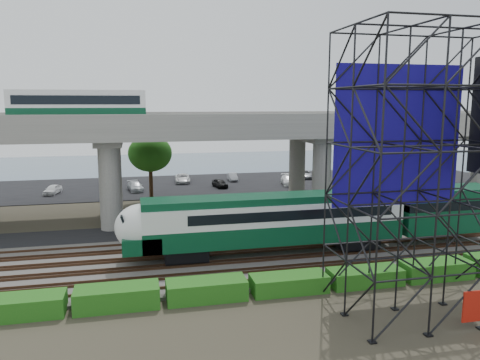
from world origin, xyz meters
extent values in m
plane|color=#474233|center=(0.00, 0.00, 0.00)|extent=(140.00, 140.00, 0.00)
cube|color=slate|center=(0.00, 2.00, 0.10)|extent=(90.00, 12.00, 0.20)
cube|color=black|center=(0.00, 10.50, 0.04)|extent=(90.00, 5.00, 0.08)
cube|color=black|center=(0.00, 34.00, 0.04)|extent=(90.00, 18.00, 0.08)
cube|color=slate|center=(0.00, 56.00, 0.01)|extent=(140.00, 40.00, 0.03)
cube|color=#472D1E|center=(0.00, -2.72, 0.28)|extent=(90.00, 0.08, 0.16)
cube|color=#472D1E|center=(0.00, -1.28, 0.28)|extent=(90.00, 0.08, 0.16)
cube|color=#472D1E|center=(0.00, -0.72, 0.28)|extent=(90.00, 0.08, 0.16)
cube|color=#472D1E|center=(0.00, 0.72, 0.28)|extent=(90.00, 0.08, 0.16)
cube|color=#472D1E|center=(0.00, 1.28, 0.28)|extent=(90.00, 0.08, 0.16)
cube|color=#472D1E|center=(0.00, 2.72, 0.28)|extent=(90.00, 0.08, 0.16)
cube|color=#472D1E|center=(0.00, 3.28, 0.28)|extent=(90.00, 0.08, 0.16)
cube|color=#472D1E|center=(0.00, 4.72, 0.28)|extent=(90.00, 0.08, 0.16)
cube|color=#472D1E|center=(0.00, 5.28, 0.28)|extent=(90.00, 0.08, 0.16)
cube|color=#472D1E|center=(0.00, 6.72, 0.28)|extent=(90.00, 0.08, 0.16)
cube|color=black|center=(-4.49, 2.00, 0.81)|extent=(3.00, 2.20, 0.90)
cube|color=black|center=(8.51, 2.00, 0.81)|extent=(3.00, 2.20, 0.90)
cube|color=#083D23|center=(2.01, 2.00, 1.96)|extent=(19.00, 3.00, 1.40)
cube|color=silver|center=(2.01, 2.00, 3.41)|extent=(19.00, 3.00, 1.50)
cube|color=#083D23|center=(2.01, 2.00, 4.41)|extent=(19.00, 2.60, 0.50)
cube|color=black|center=(3.01, 2.00, 3.46)|extent=(15.00, 3.06, 0.70)
ellipsoid|color=silver|center=(-7.49, 2.00, 2.86)|extent=(3.60, 3.00, 3.20)
cube|color=#083D23|center=(-7.49, 2.00, 1.81)|extent=(2.60, 3.00, 1.10)
cube|color=black|center=(-8.59, 2.00, 3.36)|extent=(0.48, 2.00, 1.09)
cube|color=#083D23|center=(16.01, 2.00, 2.96)|extent=(8.00, 3.00, 3.40)
cube|color=#9E9B93|center=(0.00, 16.00, 8.60)|extent=(80.00, 12.00, 1.20)
cube|color=#9E9B93|center=(0.00, 10.25, 9.75)|extent=(80.00, 0.50, 1.10)
cube|color=#9E9B93|center=(0.00, 21.75, 9.75)|extent=(80.00, 0.50, 1.10)
cylinder|color=#9E9B93|center=(-10.00, 12.50, 4.00)|extent=(1.80, 1.80, 8.00)
cylinder|color=#9E9B93|center=(-10.00, 19.50, 4.00)|extent=(1.80, 1.80, 8.00)
cube|color=#9E9B93|center=(-10.00, 16.00, 7.70)|extent=(2.40, 9.00, 0.60)
cylinder|color=#9E9B93|center=(10.00, 12.50, 4.00)|extent=(1.80, 1.80, 8.00)
cylinder|color=#9E9B93|center=(10.00, 19.50, 4.00)|extent=(1.80, 1.80, 8.00)
cube|color=#9E9B93|center=(10.00, 16.00, 7.70)|extent=(2.40, 9.00, 0.60)
cylinder|color=#9E9B93|center=(28.00, 12.50, 4.00)|extent=(1.80, 1.80, 8.00)
cylinder|color=#9E9B93|center=(28.00, 19.50, 4.00)|extent=(1.80, 1.80, 8.00)
cube|color=#9E9B93|center=(28.00, 16.00, 7.70)|extent=(2.40, 9.00, 0.60)
cube|color=black|center=(-12.57, 16.00, 9.55)|extent=(12.00, 2.50, 0.70)
cube|color=#083D23|center=(-12.57, 16.00, 10.35)|extent=(12.00, 2.50, 0.90)
cube|color=silver|center=(-12.57, 16.00, 11.45)|extent=(12.00, 2.50, 1.30)
cube|color=black|center=(-12.57, 16.00, 11.50)|extent=(11.00, 2.56, 0.80)
cube|color=silver|center=(-12.57, 16.00, 12.25)|extent=(12.00, 2.40, 0.30)
cube|color=#150B81|center=(7.38, -4.95, 9.30)|extent=(8.10, 0.08, 8.25)
cube|color=black|center=(7.38, -8.00, 0.04)|extent=(9.36, 6.36, 0.08)
cube|color=#196016|center=(-14.00, -4.30, 0.55)|extent=(4.60, 1.80, 1.10)
cube|color=#196016|center=(-9.00, -4.30, 0.60)|extent=(4.60, 1.80, 1.20)
cube|color=#196016|center=(-4.00, -4.30, 0.58)|extent=(4.60, 1.80, 1.15)
cube|color=#196016|center=(1.00, -4.30, 0.52)|extent=(4.60, 1.80, 1.03)
cube|color=#196016|center=(6.00, -4.30, 0.51)|extent=(4.60, 1.80, 1.01)
cube|color=#196016|center=(11.00, -4.30, 0.56)|extent=(4.60, 1.80, 1.12)
cylinder|color=#382314|center=(14.00, 12.50, 2.40)|extent=(0.44, 0.44, 4.80)
ellipsoid|color=#196016|center=(14.00, 12.50, 5.60)|extent=(4.94, 4.94, 4.18)
cylinder|color=#382314|center=(-6.00, 24.00, 2.40)|extent=(0.44, 0.44, 4.80)
ellipsoid|color=#196016|center=(-6.00, 24.00, 5.60)|extent=(4.94, 4.94, 4.18)
imported|color=black|center=(-4.92, 10.27, 0.81)|extent=(5.50, 3.06, 1.45)
imported|color=white|center=(-17.78, 31.00, 0.65)|extent=(2.12, 3.59, 1.15)
imported|color=gray|center=(-11.07, 36.00, 0.74)|extent=(2.05, 4.17, 1.32)
imported|color=#B8BCC1|center=(-7.77, 31.00, 0.66)|extent=(2.31, 4.23, 1.16)
imported|color=white|center=(-1.16, 36.00, 0.68)|extent=(2.30, 4.48, 1.21)
imported|color=black|center=(3.30, 31.00, 0.66)|extent=(1.95, 3.59, 1.16)
imported|color=#A0A2A7|center=(6.10, 36.00, 0.63)|extent=(1.29, 3.36, 1.09)
imported|color=white|center=(12.95, 31.00, 0.72)|extent=(2.59, 4.70, 1.29)
imported|color=#9FA1A7|center=(17.28, 36.00, 0.65)|extent=(2.39, 4.30, 1.14)
camera|label=1|loc=(-7.83, -29.68, 11.20)|focal=35.00mm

